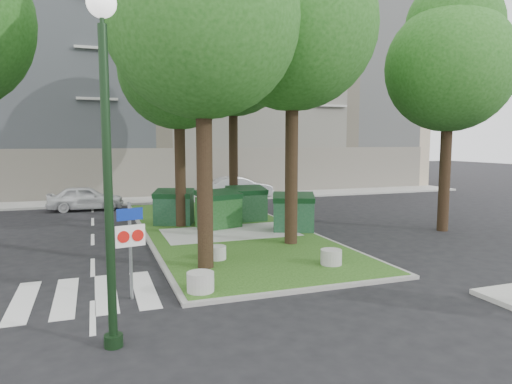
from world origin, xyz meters
name	(u,v)px	position (x,y,z in m)	size (l,w,h in m)	color
ground	(291,293)	(0.00, 0.00, 0.00)	(120.00, 120.00, 0.00)	black
median_island	(222,229)	(0.50, 8.00, 0.06)	(6.00, 16.00, 0.12)	#1D4313
median_kerb	(222,229)	(0.50, 8.00, 0.05)	(6.30, 16.30, 0.10)	gray
building_sidewalk	(169,199)	(0.00, 18.50, 0.06)	(42.00, 3.00, 0.12)	#999993
zebra_crossing	(125,291)	(-3.75, 1.50, 0.01)	(5.00, 3.00, 0.01)	silver
apartment_building	(152,83)	(0.00, 26.00, 8.00)	(41.00, 12.00, 16.00)	tan
tree_median_near_left	(205,2)	(-1.41, 2.56, 7.32)	(5.20, 5.20, 10.53)	black
tree_median_near_right	(294,9)	(2.09, 4.56, 7.99)	(5.60, 5.60, 11.46)	black
tree_median_mid	(180,58)	(-0.91, 9.06, 6.98)	(4.80, 4.80, 9.99)	black
tree_median_far	(234,44)	(2.29, 12.06, 8.32)	(5.80, 5.80, 11.93)	black
tree_street_right	(451,56)	(9.09, 5.06, 6.98)	(5.00, 5.00, 10.06)	black
dumpster_a	(174,207)	(-1.20, 9.56, 0.84)	(1.91, 1.64, 1.50)	#0D311A
dumpster_b	(219,210)	(0.40, 8.15, 0.86)	(1.92, 1.59, 1.54)	#124013
dumpster_c	(246,204)	(2.00, 9.36, 0.86)	(1.68, 1.19, 1.55)	black
dumpster_d	(293,213)	(3.00, 6.52, 0.84)	(1.92, 1.64, 1.50)	#123B20
bollard_left	(200,282)	(-2.10, 0.50, 0.35)	(0.64, 0.64, 0.46)	#A5A59F
bollard_right	(331,257)	(1.95, 1.56, 0.34)	(0.61, 0.61, 0.43)	#9B9B96
bollard_mid	(217,253)	(-0.98, 3.23, 0.32)	(0.56, 0.56, 0.40)	#A3A49F
litter_bin	(230,202)	(2.40, 13.32, 0.46)	(0.38, 0.38, 0.67)	gold
street_lamp	(106,128)	(-4.15, -1.59, 3.86)	(0.49, 0.49, 6.13)	black
traffic_sign_pole	(130,238)	(-3.64, 0.83, 1.45)	(0.67, 0.18, 2.27)	slate
car_white	(86,198)	(-4.82, 15.84, 0.65)	(1.54, 3.83, 1.31)	silver
car_silver	(239,188)	(4.26, 17.73, 0.71)	(1.50, 4.31, 1.42)	#AFB2B8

